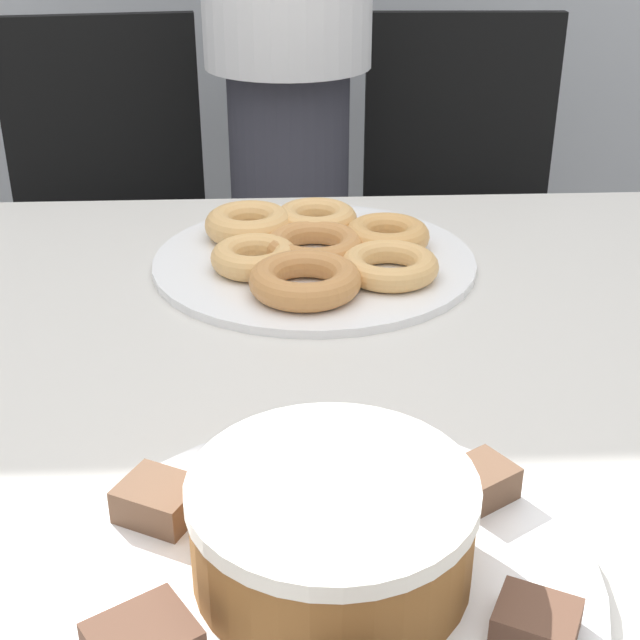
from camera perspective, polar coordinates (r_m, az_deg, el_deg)
The scene contains 18 objects.
table at distance 0.88m, azimuth -2.39°, elevation -8.55°, with size 1.41×1.04×0.74m.
person_standing at distance 1.66m, azimuth -2.12°, elevation 18.40°, with size 0.30×0.30×1.72m.
office_chair_left at distance 1.86m, azimuth -13.03°, elevation 3.27°, with size 0.49×0.49×0.91m.
office_chair_right at distance 1.87m, azimuth 9.02°, elevation 3.75°, with size 0.46×0.46×0.91m.
plate_cake at distance 0.61m, azimuth 0.70°, elevation -16.01°, with size 0.36×0.36×0.01m.
plate_donuts at distance 1.07m, azimuth -0.39°, elevation 3.80°, with size 0.39×0.39×0.01m.
frosted_cake at distance 0.59m, azimuth 0.72°, elevation -13.06°, with size 0.19×0.19×0.07m.
lamington_0 at distance 0.67m, azimuth 10.17°, elevation -10.14°, with size 0.06×0.06×0.03m.
lamington_1 at distance 0.71m, azimuth -0.43°, elevation -7.60°, with size 0.05×0.06×0.02m.
lamington_2 at distance 0.65m, azimuth -10.30°, elevation -11.27°, with size 0.07×0.07×0.03m.
lamington_5 at distance 0.58m, azimuth 13.64°, elevation -18.25°, with size 0.06×0.06×0.02m.
donut_0 at distance 1.06m, azimuth -0.39°, elevation 4.78°, with size 0.12×0.12×0.03m.
donut_1 at distance 1.03m, azimuth -4.24°, elevation 4.04°, with size 0.10×0.10×0.03m.
donut_2 at distance 0.97m, azimuth -0.99°, elevation 2.58°, with size 0.12×0.12×0.03m.
donut_3 at distance 1.01m, azimuth 4.45°, elevation 3.49°, with size 0.11×0.11×0.03m.
donut_4 at distance 1.10m, azimuth 4.29°, elevation 5.42°, with size 0.10×0.10×0.03m.
donut_5 at distance 1.15m, azimuth -0.30°, elevation 6.47°, with size 0.11×0.11×0.03m.
donut_6 at distance 1.13m, azimuth -4.59°, elevation 6.14°, with size 0.11×0.11×0.03m.
Camera 1 is at (0.00, -0.72, 1.16)m, focal length 50.00 mm.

